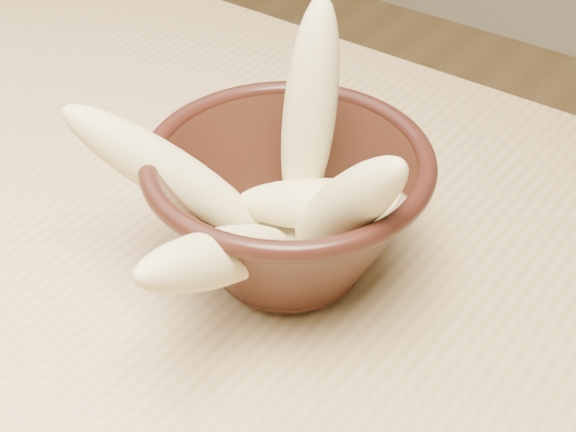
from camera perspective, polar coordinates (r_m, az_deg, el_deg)
The scene contains 8 objects.
table at distance 0.72m, azimuth -15.07°, elevation -4.94°, with size 1.20×0.80×0.75m.
bowl at distance 0.56m, azimuth 0.00°, elevation 0.74°, with size 0.20×0.20×0.11m.
milk_puddle at distance 0.57m, azimuth 0.00°, elevation -1.34°, with size 0.11×0.11×0.02m, color beige.
banana_upright at distance 0.55m, azimuth 1.55°, elevation 7.33°, with size 0.04×0.04×0.16m, color #CEB679.
banana_left at distance 0.55m, azimuth -8.56°, elevation 3.07°, with size 0.04×0.04×0.16m, color #CEB679.
banana_right at distance 0.50m, azimuth 4.11°, elevation 0.72°, with size 0.04×0.04×0.15m, color #CEB679.
banana_across at distance 0.55m, azimuth 2.69°, elevation 0.81°, with size 0.04×0.04×0.13m, color #CEB679.
banana_front at distance 0.49m, azimuth -4.81°, elevation -2.91°, with size 0.04×0.04×0.16m, color #CEB679.
Camera 1 is at (0.45, -0.29, 1.16)m, focal length 50.00 mm.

